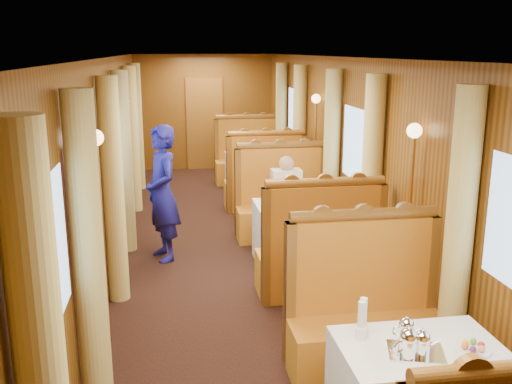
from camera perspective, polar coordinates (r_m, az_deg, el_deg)
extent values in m
cube|color=brown|center=(12.69, -5.15, 6.79)|extent=(0.80, 0.04, 2.00)
cube|color=#A54612|center=(4.93, 11.02, -14.88)|extent=(1.30, 0.55, 0.45)
cube|color=#A54612|center=(4.85, 10.52, -7.21)|extent=(1.30, 0.12, 0.80)
cylinder|color=brown|center=(4.71, 10.75, -2.22)|extent=(1.23, 0.10, 0.10)
cube|color=white|center=(7.13, 4.21, -4.10)|extent=(1.05, 0.72, 0.75)
cube|color=#A54612|center=(6.31, 6.13, -8.04)|extent=(1.30, 0.55, 0.45)
cube|color=#A54612|center=(5.91, 6.82, -3.19)|extent=(1.30, 0.12, 0.80)
cylinder|color=brown|center=(5.79, 6.94, 0.97)|extent=(1.23, 0.10, 0.10)
cube|color=#A54612|center=(8.06, 2.69, -3.04)|extent=(1.30, 0.55, 0.45)
cube|color=#A54612|center=(8.10, 2.44, 1.63)|extent=(1.30, 0.12, 0.80)
cylinder|color=brown|center=(8.02, 2.47, 4.70)|extent=(1.23, 0.10, 0.10)
cube|color=white|center=(10.45, -0.07, 1.81)|extent=(1.05, 0.72, 0.75)
cube|color=#A54612|center=(9.57, 0.80, -0.26)|extent=(1.30, 0.55, 0.45)
cube|color=#A54612|center=(9.23, 1.03, 3.18)|extent=(1.30, 0.12, 0.80)
cylinder|color=brown|center=(9.16, 1.04, 5.88)|extent=(1.23, 0.10, 0.10)
cube|color=#A54612|center=(11.40, -0.79, 2.07)|extent=(1.30, 0.55, 0.45)
cube|color=#A54612|center=(11.50, -0.95, 5.34)|extent=(1.30, 0.12, 0.80)
cylinder|color=brown|center=(11.44, -0.96, 7.52)|extent=(1.23, 0.10, 0.10)
cube|color=silver|center=(3.82, 15.68, -15.17)|extent=(0.40, 0.35, 0.01)
cylinder|color=white|center=(3.96, 20.85, -14.52)|extent=(0.22, 0.22, 0.01)
cylinder|color=white|center=(3.89, 10.42, -13.72)|extent=(0.08, 0.08, 0.08)
cylinder|color=white|center=(3.83, 10.51, -11.97)|extent=(0.05, 0.05, 0.18)
cylinder|color=white|center=(3.94, 10.59, -13.33)|extent=(0.08, 0.08, 0.08)
cylinder|color=white|center=(3.89, 10.68, -11.60)|extent=(0.05, 0.05, 0.18)
cylinder|color=silver|center=(7.01, 4.51, -0.63)|extent=(0.06, 0.06, 0.14)
cylinder|color=silver|center=(10.38, -0.28, 4.23)|extent=(0.06, 0.06, 0.14)
cylinder|color=tan|center=(4.17, -16.38, -6.41)|extent=(0.22, 0.22, 2.35)
cylinder|color=tan|center=(4.66, 19.61, -4.46)|extent=(0.22, 0.22, 2.35)
cylinder|color=tan|center=(6.01, -14.09, 0.00)|extent=(0.22, 0.22, 2.35)
cylinder|color=tan|center=(7.53, -13.08, 2.85)|extent=(0.22, 0.22, 2.35)
cylinder|color=tan|center=(6.37, 11.45, 0.92)|extent=(0.22, 0.22, 2.35)
cylinder|color=tan|center=(7.82, 7.55, 3.50)|extent=(0.22, 0.22, 2.35)
cylinder|color=tan|center=(9.44, -12.27, 5.11)|extent=(0.22, 0.22, 2.35)
cylinder|color=tan|center=(10.98, -11.82, 6.35)|extent=(0.22, 0.22, 2.35)
cylinder|color=tan|center=(9.67, 4.35, 5.59)|extent=(0.22, 0.22, 2.35)
cylinder|color=tan|center=(11.18, 2.54, 6.76)|extent=(0.22, 0.22, 2.35)
cylinder|color=#BF8C3F|center=(5.16, -15.07, -5.29)|extent=(0.04, 0.04, 1.85)
sphere|color=#FFD18C|center=(4.93, -15.77, 5.24)|extent=(0.14, 0.14, 0.14)
cylinder|color=#BF8C3F|center=(5.57, 14.92, -3.83)|extent=(0.04, 0.04, 1.85)
sphere|color=#FFD18C|center=(5.37, 15.56, 5.93)|extent=(0.14, 0.14, 0.14)
cylinder|color=#BF8C3F|center=(8.53, -12.67, 2.45)|extent=(0.04, 0.04, 1.85)
sphere|color=#FFD18C|center=(8.40, -13.02, 8.84)|extent=(0.14, 0.14, 0.14)
cylinder|color=#BF8C3F|center=(8.79, 5.87, 3.05)|extent=(0.04, 0.04, 1.85)
sphere|color=#FFD18C|center=(8.66, 6.03, 9.27)|extent=(0.14, 0.14, 0.14)
imported|color=navy|center=(7.18, -9.35, -0.14)|extent=(0.59, 0.72, 1.71)
cube|color=beige|center=(7.73, 3.01, 0.26)|extent=(0.40, 0.24, 0.55)
sphere|color=tan|center=(7.66, 3.05, 2.88)|extent=(0.20, 0.20, 0.20)
cube|color=beige|center=(7.63, 3.25, -1.71)|extent=(0.36, 0.30, 0.14)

